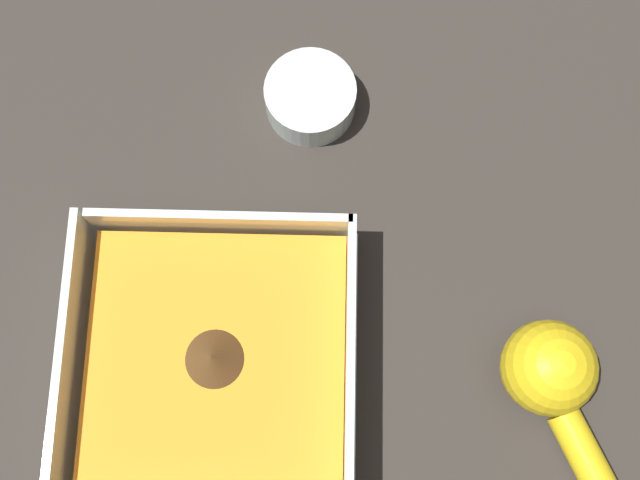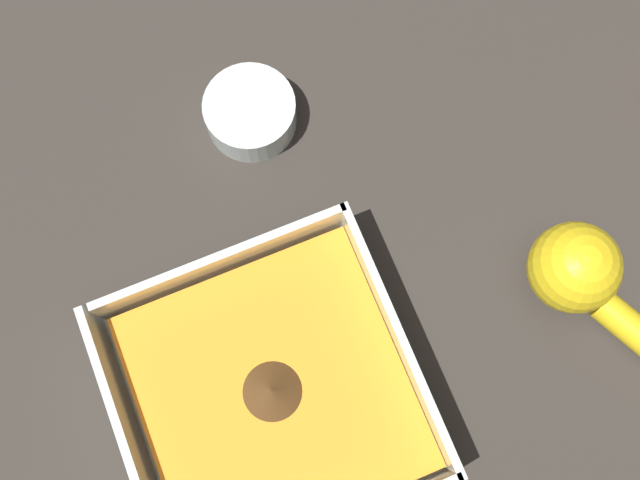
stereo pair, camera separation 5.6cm
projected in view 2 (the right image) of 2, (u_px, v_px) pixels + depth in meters
name	position (u px, v px, depth m)	size (l,w,h in m)	color
ground_plane	(284.00, 415.00, 0.56)	(4.00, 4.00, 0.00)	#332D28
square_dish	(269.00, 394.00, 0.54)	(0.21, 0.21, 0.06)	silver
spice_bowl	(251.00, 114.00, 0.60)	(0.07, 0.07, 0.03)	silver
lemon_squeezer	(598.00, 290.00, 0.55)	(0.21, 0.13, 0.07)	yellow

